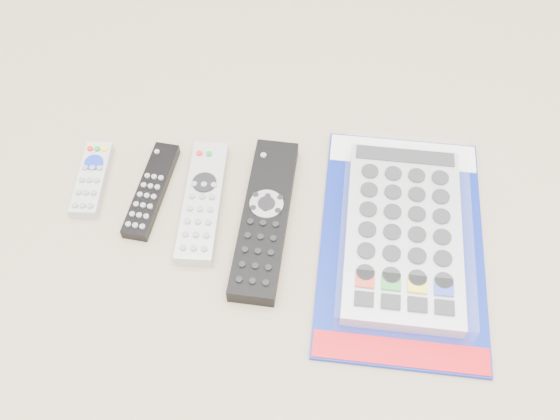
{
  "coord_description": "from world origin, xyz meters",
  "views": [
    {
      "loc": [
        0.06,
        -0.49,
        0.74
      ],
      "look_at": [
        0.05,
        0.01,
        0.01
      ],
      "focal_mm": 40.0,
      "sensor_mm": 36.0,
      "label": 1
    }
  ],
  "objects_px": {
    "jumbo_remote_packaged": "(404,231)",
    "remote_silver_dvd": "(203,201)",
    "remote_slim_black": "(151,190)",
    "remote_large_black": "(265,218)",
    "remote_small_grey": "(92,179)"
  },
  "relations": [
    {
      "from": "jumbo_remote_packaged",
      "to": "remote_large_black",
      "type": "bearing_deg",
      "value": 178.45
    },
    {
      "from": "remote_large_black",
      "to": "jumbo_remote_packaged",
      "type": "bearing_deg",
      "value": -0.5
    },
    {
      "from": "remote_silver_dvd",
      "to": "remote_slim_black",
      "type": "bearing_deg",
      "value": 168.29
    },
    {
      "from": "remote_small_grey",
      "to": "remote_silver_dvd",
      "type": "bearing_deg",
      "value": -12.06
    },
    {
      "from": "remote_small_grey",
      "to": "jumbo_remote_packaged",
      "type": "xyz_separation_m",
      "value": [
        0.45,
        -0.09,
        0.01
      ]
    },
    {
      "from": "remote_silver_dvd",
      "to": "remote_large_black",
      "type": "bearing_deg",
      "value": -14.84
    },
    {
      "from": "remote_slim_black",
      "to": "remote_silver_dvd",
      "type": "relative_size",
      "value": 0.82
    },
    {
      "from": "remote_small_grey",
      "to": "remote_silver_dvd",
      "type": "xyz_separation_m",
      "value": [
        0.17,
        -0.04,
        0.0
      ]
    },
    {
      "from": "jumbo_remote_packaged",
      "to": "remote_silver_dvd",
      "type": "bearing_deg",
      "value": 175.11
    },
    {
      "from": "remote_slim_black",
      "to": "jumbo_remote_packaged",
      "type": "distance_m",
      "value": 0.37
    },
    {
      "from": "remote_large_black",
      "to": "jumbo_remote_packaged",
      "type": "xyz_separation_m",
      "value": [
        0.19,
        -0.02,
        0.01
      ]
    },
    {
      "from": "remote_slim_black",
      "to": "remote_large_black",
      "type": "height_order",
      "value": "remote_large_black"
    },
    {
      "from": "remote_slim_black",
      "to": "remote_silver_dvd",
      "type": "xyz_separation_m",
      "value": [
        0.08,
        -0.02,
        0.0
      ]
    },
    {
      "from": "remote_slim_black",
      "to": "jumbo_remote_packaged",
      "type": "relative_size",
      "value": 0.44
    },
    {
      "from": "remote_silver_dvd",
      "to": "remote_large_black",
      "type": "relative_size",
      "value": 0.78
    }
  ]
}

